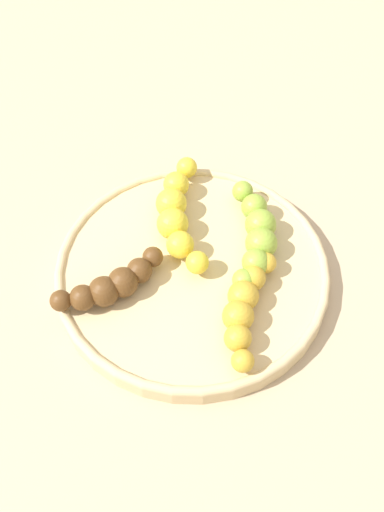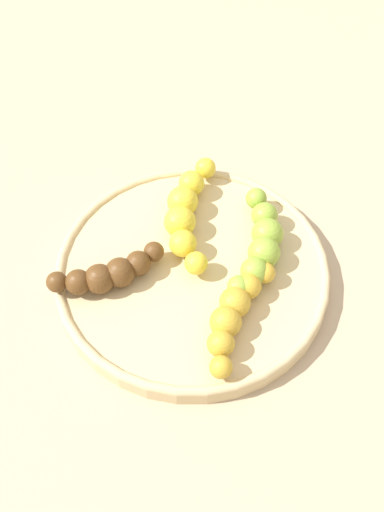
{
  "view_description": "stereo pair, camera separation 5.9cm",
  "coord_description": "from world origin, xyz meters",
  "px_view_note": "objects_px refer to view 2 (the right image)",
  "views": [
    {
      "loc": [
        -0.28,
        0.22,
        0.51
      ],
      "look_at": [
        0.0,
        0.0,
        0.04
      ],
      "focal_mm": 41.08,
      "sensor_mm": 36.0,
      "label": 1
    },
    {
      "loc": [
        -0.31,
        0.17,
        0.51
      ],
      "look_at": [
        0.0,
        0.0,
        0.04
      ],
      "focal_mm": 41.08,
      "sensor_mm": 36.0,
      "label": 2
    }
  ],
  "objects_px": {
    "fruit_bowl": "(192,271)",
    "banana_spotted": "(234,314)",
    "banana_overripe": "(109,273)",
    "banana_green": "(261,242)",
    "banana_yellow": "(187,212)"
  },
  "relations": [
    {
      "from": "fruit_bowl",
      "to": "banana_spotted",
      "type": "bearing_deg",
      "value": -176.73
    },
    {
      "from": "banana_overripe",
      "to": "banana_green",
      "type": "height_order",
      "value": "banana_green"
    },
    {
      "from": "banana_overripe",
      "to": "banana_spotted",
      "type": "distance_m",
      "value": 0.13
    },
    {
      "from": "banana_spotted",
      "to": "fruit_bowl",
      "type": "bearing_deg",
      "value": -34.03
    },
    {
      "from": "banana_yellow",
      "to": "banana_green",
      "type": "relative_size",
      "value": 1.2
    },
    {
      "from": "banana_overripe",
      "to": "fruit_bowl",
      "type": "bearing_deg",
      "value": 80.9
    },
    {
      "from": "fruit_bowl",
      "to": "banana_spotted",
      "type": "xyz_separation_m",
      "value": [
        -0.08,
        -0.0,
        0.02
      ]
    },
    {
      "from": "banana_yellow",
      "to": "banana_overripe",
      "type": "height_order",
      "value": "banana_yellow"
    },
    {
      "from": "fruit_bowl",
      "to": "banana_green",
      "type": "xyz_separation_m",
      "value": [
        -0.02,
        -0.07,
        0.02
      ]
    },
    {
      "from": "fruit_bowl",
      "to": "banana_yellow",
      "type": "height_order",
      "value": "banana_yellow"
    },
    {
      "from": "banana_yellow",
      "to": "banana_overripe",
      "type": "xyz_separation_m",
      "value": [
        -0.03,
        0.11,
        -0.0
      ]
    },
    {
      "from": "banana_overripe",
      "to": "banana_green",
      "type": "xyz_separation_m",
      "value": [
        -0.04,
        -0.15,
        0.0
      ]
    },
    {
      "from": "fruit_bowl",
      "to": "banana_yellow",
      "type": "bearing_deg",
      "value": -22.69
    },
    {
      "from": "banana_overripe",
      "to": "banana_green",
      "type": "relative_size",
      "value": 1.07
    },
    {
      "from": "fruit_bowl",
      "to": "banana_yellow",
      "type": "relative_size",
      "value": 2.08
    }
  ]
}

